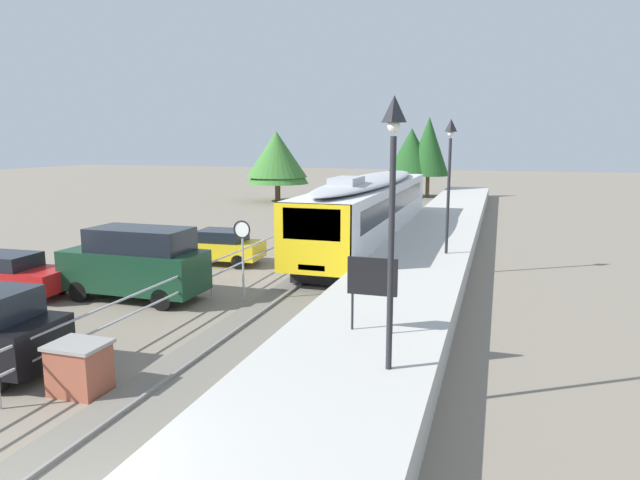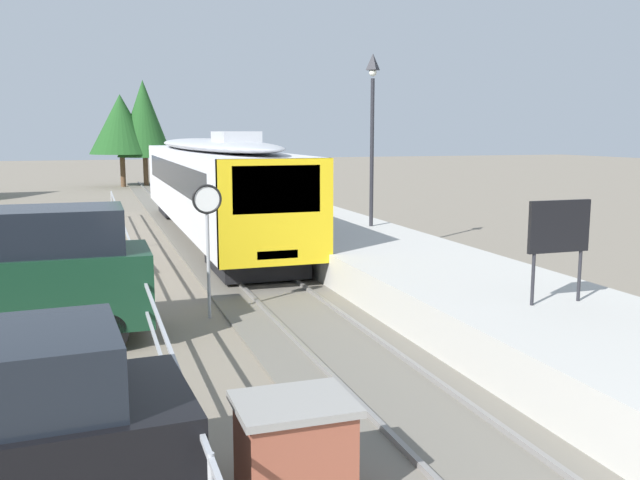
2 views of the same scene
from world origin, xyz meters
TOP-DOWN VIEW (x-y plane):
  - ground_plane at (-3.00, 22.00)m, footprint 160.00×160.00m
  - track_rails at (0.00, 22.00)m, footprint 3.20×60.00m
  - commuter_train at (0.00, 22.57)m, footprint 2.82×18.86m
  - station_platform at (3.25, 22.00)m, footprint 3.90×60.00m
  - platform_lamp_mid_platform at (4.27, 17.71)m, footprint 0.34×0.34m
  - platform_notice_board at (3.46, 7.45)m, footprint 1.20×0.08m
  - speed_limit_sign at (-1.90, 11.65)m, footprint 0.61×0.10m
  - brick_utility_cabinet at (-2.26, 4.15)m, footprint 1.21×0.99m
  - carpark_fence at (-3.30, 12.00)m, footprint 0.06×36.06m
  - parked_van_dark_green at (-5.52, 10.82)m, footprint 4.91×1.96m
  - parked_hatchback_yellow at (-5.54, 16.83)m, footprint 4.09×1.99m
  - tree_behind_carpark at (-1.95, 48.98)m, footprint 4.50×4.50m
  - tree_distant_left at (-0.34, 49.00)m, footprint 3.90×3.90m

SIDE VIEW (x-z plane):
  - ground_plane at x=-3.00m, z-range 0.00..0.00m
  - track_rails at x=0.00m, z-range -0.04..0.10m
  - station_platform at x=3.25m, z-range 0.00..0.90m
  - brick_utility_cabinet at x=-2.26m, z-range 0.01..1.14m
  - parked_hatchback_yellow at x=-5.54m, z-range 0.03..1.56m
  - carpark_fence at x=-3.30m, z-range 0.28..1.53m
  - parked_van_dark_green at x=-5.52m, z-range 0.04..2.55m
  - speed_limit_sign at x=-1.90m, z-range 0.72..3.53m
  - commuter_train at x=0.00m, z-range 0.27..4.01m
  - platform_notice_board at x=3.46m, z-range 1.29..3.09m
  - tree_behind_carpark at x=-1.95m, z-range 1.16..7.73m
  - platform_lamp_mid_platform at x=4.27m, z-range 1.95..7.30m
  - tree_distant_left at x=-0.34m, z-range 1.05..8.65m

